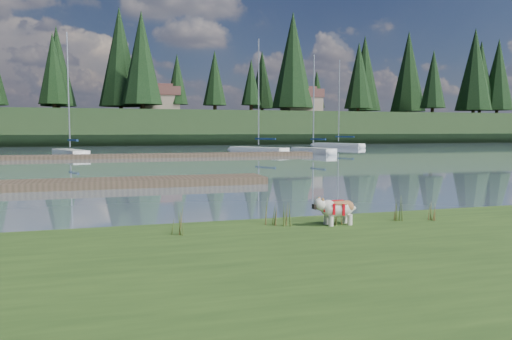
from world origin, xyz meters
name	(u,v)px	position (x,y,z in m)	size (l,w,h in m)	color
ground	(138,158)	(0.00, 30.00, 0.00)	(200.00, 200.00, 0.00)	gray
bank	(312,296)	(0.00, -6.00, 0.17)	(60.00, 9.00, 0.35)	#33521C
ridge	(121,128)	(0.00, 73.00, 2.50)	(200.00, 20.00, 5.00)	black
bulldog	(337,208)	(1.99, -2.60, 0.70)	(0.92, 0.42, 0.56)	silver
dock_near	(66,184)	(-4.00, 9.00, 0.15)	(16.00, 2.00, 0.30)	#4C3D2C
dock_far	(162,156)	(2.00, 30.00, 0.15)	(26.00, 2.20, 0.30)	#4C3D2C
sailboat_bg_1	(68,152)	(-5.65, 34.84, 0.33)	(3.74, 7.15, 10.70)	white
sailboat_bg_3	(254,149)	(11.65, 35.97, 0.33)	(5.03, 7.37, 11.23)	white
sailboat_bg_4	(310,150)	(16.29, 32.66, 0.33)	(2.70, 6.37, 9.42)	white
sailboat_bg_5	(334,145)	(25.99, 47.58, 0.32)	(5.30, 7.63, 11.32)	white
weed_0	(285,215)	(0.94, -2.42, 0.58)	(0.17, 0.14, 0.55)	#475B23
weed_1	(271,213)	(0.70, -2.28, 0.60)	(0.17, 0.14, 0.59)	#475B23
weed_2	(398,208)	(3.41, -2.58, 0.63)	(0.17, 0.14, 0.66)	#475B23
weed_3	(178,223)	(-1.23, -2.68, 0.57)	(0.17, 0.14, 0.53)	#475B23
weed_4	(339,217)	(2.04, -2.61, 0.50)	(0.17, 0.14, 0.36)	#475B23
weed_5	(435,211)	(4.20, -2.76, 0.56)	(0.17, 0.14, 0.49)	#475B23
mud_lip	(229,234)	(0.00, -1.60, 0.07)	(60.00, 0.50, 0.14)	#33281C
conifer_3	(53,68)	(-10.00, 72.00, 11.74)	(4.84, 4.84, 12.25)	#382619
conifer_4	(142,58)	(3.00, 66.00, 13.09)	(6.16, 6.16, 15.10)	#382619
conifer_5	(215,78)	(15.00, 70.00, 10.83)	(3.96, 3.96, 10.35)	#382619
conifer_6	(293,60)	(28.00, 68.00, 13.99)	(7.04, 7.04, 17.00)	#382619
conifer_7	(359,75)	(42.00, 71.00, 12.19)	(5.28, 5.28, 13.20)	#382619
conifer_8	(433,79)	(55.00, 67.00, 11.51)	(4.62, 4.62, 11.77)	#382619
conifer_9	(481,76)	(68.00, 70.00, 12.87)	(5.94, 5.94, 14.62)	#382619
house_1	(159,99)	(6.00, 71.00, 7.31)	(6.30, 5.30, 4.65)	gray
house_2	(301,101)	(30.00, 69.00, 7.31)	(6.30, 5.30, 4.65)	gray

